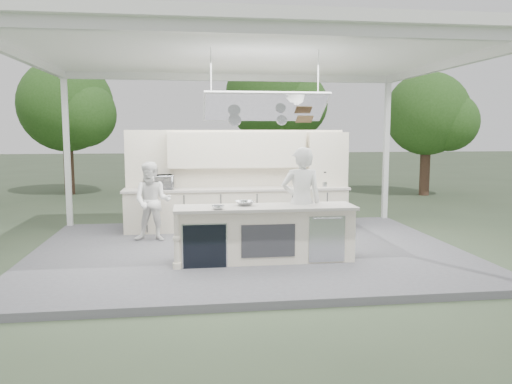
{
  "coord_description": "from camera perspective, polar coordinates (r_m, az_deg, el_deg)",
  "views": [
    {
      "loc": [
        -1.09,
        -9.24,
        2.35
      ],
      "look_at": [
        0.22,
        0.4,
        1.15
      ],
      "focal_mm": 35.0,
      "sensor_mm": 36.0,
      "label": 1
    }
  ],
  "objects": [
    {
      "name": "back_counter",
      "position": [
        11.33,
        -2.11,
        -1.9
      ],
      "size": [
        5.08,
        0.72,
        0.95
      ],
      "color": "silver",
      "rests_on": "stage_deck"
    },
    {
      "name": "tree_cluster",
      "position": [
        19.06,
        -4.99,
        9.79
      ],
      "size": [
        19.55,
        9.4,
        5.85
      ],
      "color": "brown",
      "rests_on": "ground"
    },
    {
      "name": "tent",
      "position": [
        9.4,
        -1.0,
        15.33
      ],
      "size": [
        8.2,
        6.2,
        3.86
      ],
      "color": "white",
      "rests_on": "ground"
    },
    {
      "name": "sous_chef",
      "position": [
        10.32,
        -11.76,
        -1.07
      ],
      "size": [
        0.87,
        0.73,
        1.61
      ],
      "primitive_type": "imported",
      "rotation": [
        0.0,
        0.0,
        -0.16
      ],
      "color": "white",
      "rests_on": "stage_deck"
    },
    {
      "name": "bowl_small",
      "position": [
        8.2,
        -4.35,
        -1.76
      ],
      "size": [
        0.25,
        0.25,
        0.07
      ],
      "primitive_type": "imported",
      "rotation": [
        0.0,
        0.0,
        0.2
      ],
      "color": "silver",
      "rests_on": "demo_island"
    },
    {
      "name": "toaster_oven",
      "position": [
        11.16,
        -10.98,
        1.11
      ],
      "size": [
        0.64,
        0.49,
        0.32
      ],
      "primitive_type": "imported",
      "rotation": [
        0.0,
        0.0,
        0.2
      ],
      "color": "silver",
      "rests_on": "back_counter"
    },
    {
      "name": "demo_island",
      "position": [
        8.61,
        0.91,
        -4.75
      ],
      "size": [
        3.1,
        0.79,
        0.95
      ],
      "color": "silver",
      "rests_on": "stage_deck"
    },
    {
      "name": "bowl_large",
      "position": [
        8.61,
        -1.29,
        -1.28
      ],
      "size": [
        0.4,
        0.4,
        0.08
      ],
      "primitive_type": "imported",
      "rotation": [
        0.0,
        0.0,
        0.3
      ],
      "color": "silver",
      "rests_on": "demo_island"
    },
    {
      "name": "ground",
      "position": [
        9.6,
        -0.98,
        -7.17
      ],
      "size": [
        90.0,
        90.0,
        0.0
      ],
      "primitive_type": "plane",
      "color": "#414F36",
      "rests_on": "ground"
    },
    {
      "name": "stage_deck",
      "position": [
        9.58,
        -0.98,
        -6.82
      ],
      "size": [
        8.0,
        6.0,
        0.12
      ],
      "primitive_type": "cube",
      "color": "#5A595E",
      "rests_on": "ground"
    },
    {
      "name": "back_wall_unit",
      "position": [
        11.49,
        -0.03,
        3.13
      ],
      "size": [
        5.05,
        0.48,
        2.25
      ],
      "color": "silver",
      "rests_on": "stage_deck"
    },
    {
      "name": "head_chef",
      "position": [
        8.86,
        5.2,
        -1.16
      ],
      "size": [
        0.73,
        0.5,
        1.95
      ],
      "primitive_type": "imported",
      "rotation": [
        0.0,
        0.0,
        3.1
      ],
      "color": "white",
      "rests_on": "stage_deck"
    }
  ]
}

